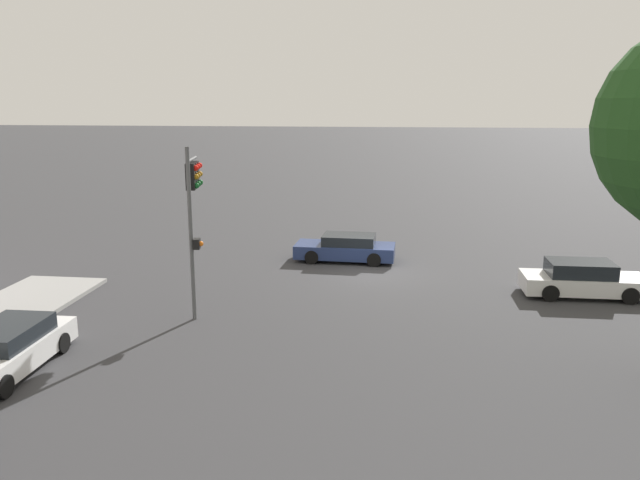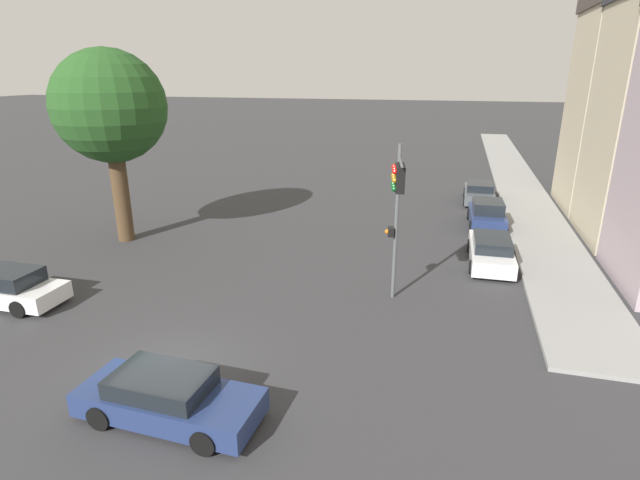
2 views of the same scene
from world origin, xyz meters
TOP-DOWN VIEW (x-y plane):
  - ground_plane at (0.00, 0.00)m, footprint 300.00×300.00m
  - sidewalk_strip at (12.56, 32.81)m, footprint 3.39×60.00m
  - street_tree at (-8.65, 10.14)m, footprint 5.43×5.43m
  - traffic_signal at (5.82, 6.15)m, footprint 0.78×1.85m
  - crossing_car_0 at (1.20, -1.96)m, footprint 4.74×2.07m
  - crossing_car_1 at (-8.37, 2.35)m, footprint 4.66×1.91m
  - parked_car_0 at (9.63, 11.53)m, footprint 1.98×4.78m
  - parked_car_1 at (9.69, 17.45)m, footprint 2.05×4.21m
  - parked_car_2 at (9.46, 23.35)m, footprint 2.03×4.37m

SIDE VIEW (x-z plane):
  - ground_plane at x=0.00m, z-range 0.00..0.00m
  - sidewalk_strip at x=12.56m, z-range 0.00..0.16m
  - crossing_car_0 at x=1.20m, z-range -0.02..1.24m
  - parked_car_0 at x=9.63m, z-range -0.03..1.30m
  - parked_car_2 at x=9.46m, z-range -0.03..1.31m
  - crossing_car_1 at x=-8.37m, z-range -0.04..1.35m
  - parked_car_1 at x=9.69m, z-range -0.05..1.51m
  - traffic_signal at x=5.82m, z-range 1.33..7.30m
  - street_tree at x=-8.65m, z-range 1.96..11.48m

